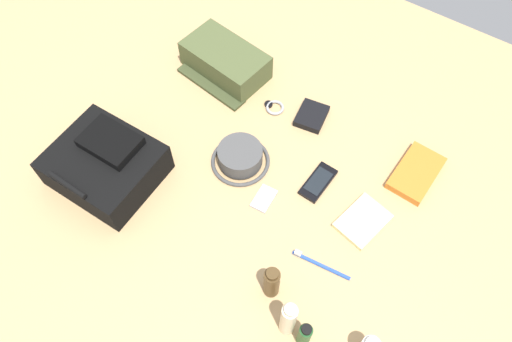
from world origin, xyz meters
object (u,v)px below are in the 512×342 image
at_px(cologne_bottle, 272,282).
at_px(wallet, 312,116).
at_px(toiletry_pouch, 225,62).
at_px(media_player, 264,199).
at_px(shampoo_bottle, 304,335).
at_px(toothbrush, 318,264).
at_px(lotion_bottle, 288,319).
at_px(bucket_hat, 240,157).
at_px(cell_phone, 318,182).
at_px(paperback_novel, 416,173).
at_px(wristwatch, 274,107).
at_px(notepad, 363,221).
at_px(backpack, 106,164).

height_order(cologne_bottle, wallet, cologne_bottle).
bearing_deg(toiletry_pouch, media_player, 138.77).
xyz_separation_m(shampoo_bottle, toothbrush, (0.07, -0.20, -0.05)).
bearing_deg(lotion_bottle, bucket_hat, -41.45).
xyz_separation_m(bucket_hat, cell_phone, (-0.24, -0.07, -0.02)).
bearing_deg(shampoo_bottle, wallet, -60.77).
xyz_separation_m(paperback_novel, wristwatch, (0.50, 0.03, -0.01)).
bearing_deg(lotion_bottle, toothbrush, -83.88).
height_order(toiletry_pouch, wallet, toiletry_pouch).
xyz_separation_m(wristwatch, toothbrush, (-0.40, 0.39, 0.00)).
height_order(media_player, notepad, notepad).
relative_size(toiletry_pouch, toothbrush, 1.80).
relative_size(cell_phone, wallet, 1.25).
height_order(toiletry_pouch, toothbrush, toiletry_pouch).
relative_size(media_player, toothbrush, 0.51).
height_order(media_player, toothbrush, toothbrush).
relative_size(shampoo_bottle, paperback_novel, 0.65).
bearing_deg(cologne_bottle, toothbrush, -116.66).
bearing_deg(toothbrush, lotion_bottle, 96.12).
bearing_deg(bucket_hat, shampoo_bottle, 141.66).
distance_m(lotion_bottle, cologne_bottle, 0.11).
bearing_deg(media_player, toiletry_pouch, -41.23).
bearing_deg(notepad, cell_phone, -1.63).
relative_size(cologne_bottle, paperback_novel, 0.69).
bearing_deg(toothbrush, notepad, -102.86).
distance_m(backpack, shampoo_bottle, 0.76).
xyz_separation_m(bucket_hat, shampoo_bottle, (-0.45, 0.35, 0.03)).
distance_m(lotion_bottle, wallet, 0.69).
xyz_separation_m(backpack, notepad, (-0.72, -0.30, -0.05)).
xyz_separation_m(toiletry_pouch, wristwatch, (-0.23, 0.04, -0.04)).
xyz_separation_m(backpack, cell_phone, (-0.55, -0.34, -0.05)).
bearing_deg(cell_phone, lotion_bottle, 110.04).
relative_size(wristwatch, toothbrush, 0.41).
height_order(shampoo_bottle, cologne_bottle, cologne_bottle).
distance_m(backpack, bucket_hat, 0.41).
xyz_separation_m(media_player, toothbrush, (-0.24, 0.09, 0.00)).
bearing_deg(cologne_bottle, wristwatch, -57.44).
bearing_deg(toiletry_pouch, backpack, 85.81).
xyz_separation_m(lotion_bottle, toothbrush, (0.02, -0.19, -0.08)).
xyz_separation_m(cologne_bottle, notepad, (-0.11, -0.32, -0.06)).
bearing_deg(cell_phone, paperback_novel, -140.05).
bearing_deg(wristwatch, paperback_novel, -176.84).
distance_m(shampoo_bottle, wallet, 0.72).
xyz_separation_m(shampoo_bottle, lotion_bottle, (0.05, -0.00, 0.02)).
bearing_deg(lotion_bottle, backpack, -6.77).
height_order(toiletry_pouch, cell_phone, toiletry_pouch).
xyz_separation_m(backpack, toothbrush, (-0.68, -0.11, -0.05)).
bearing_deg(notepad, bucket_hat, 15.66).
distance_m(backpack, paperback_novel, 0.95).
xyz_separation_m(toiletry_pouch, notepad, (-0.68, 0.25, -0.04)).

